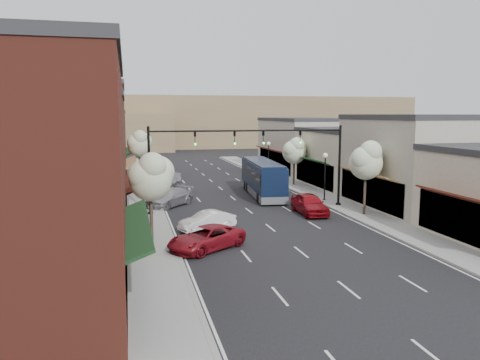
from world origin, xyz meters
TOP-DOWN VIEW (x-y plane):
  - ground at (0.00, 0.00)m, footprint 160.00×160.00m
  - sidewalk_left at (-8.40, 18.50)m, footprint 2.80×73.00m
  - sidewalk_right at (8.40, 18.50)m, footprint 2.80×73.00m
  - curb_left at (-7.00, 18.50)m, footprint 0.25×73.00m
  - curb_right at (7.00, 18.50)m, footprint 0.25×73.00m
  - bldg_left_near at (-14.24, -8.00)m, footprint 10.14×14.10m
  - bldg_left_midnear at (-14.23, 6.00)m, footprint 10.14×14.10m
  - bldg_left_midfar at (-14.24, 20.00)m, footprint 10.14×14.10m
  - bldg_left_far at (-14.22, 36.00)m, footprint 10.14×18.10m
  - bldg_right_midnear at (13.72, 6.00)m, footprint 9.14×12.10m
  - bldg_right_midfar at (13.70, 18.00)m, footprint 9.14×12.10m
  - bldg_right_far at (13.71, 32.00)m, footprint 9.14×16.10m
  - hill_far at (0.00, 90.00)m, footprint 120.00×30.00m
  - hill_near at (-25.00, 78.00)m, footprint 50.00×20.00m
  - signal_mast_right at (5.62, 8.00)m, footprint 8.22×0.46m
  - signal_mast_left at (-5.62, 8.00)m, footprint 8.22×0.46m
  - tree_right_near at (8.35, 3.94)m, footprint 2.85×2.65m
  - tree_right_far at (8.35, 19.94)m, footprint 2.85×2.65m
  - tree_left_near at (-8.25, -0.06)m, footprint 2.85×2.65m
  - tree_left_far at (-8.25, 25.94)m, footprint 2.85×2.65m
  - lamp_post_near at (7.80, 10.50)m, footprint 0.44×0.44m
  - lamp_post_far at (7.80, 28.00)m, footprint 0.44×0.44m
  - coach_bus at (3.11, 14.64)m, footprint 3.38×11.27m
  - red_hatchback at (4.39, 5.65)m, footprint 2.10×4.91m
  - parked_car_a at (-5.25, -2.17)m, footprint 5.41×4.70m
  - parked_car_b at (-4.44, 2.33)m, footprint 4.23×2.82m
  - parked_car_c at (-6.20, 11.49)m, footprint 5.03×5.32m
  - parked_car_d at (-6.20, 15.99)m, footprint 4.64×3.37m
  - parked_car_e at (-6.20, 24.73)m, footprint 5.07×3.39m

SIDE VIEW (x-z plane):
  - ground at x=0.00m, z-range 0.00..0.00m
  - curb_left at x=-7.00m, z-range -0.01..0.16m
  - curb_right at x=7.00m, z-range -0.01..0.16m
  - sidewalk_left at x=-8.40m, z-range 0.00..0.15m
  - sidewalk_right at x=8.40m, z-range 0.00..0.15m
  - parked_car_b at x=-4.44m, z-range 0.00..1.32m
  - parked_car_a at x=-5.25m, z-range 0.00..1.38m
  - parked_car_d at x=-6.20m, z-range 0.00..1.47m
  - parked_car_c at x=-6.20m, z-range 0.00..1.51m
  - parked_car_e at x=-6.20m, z-range 0.00..1.58m
  - red_hatchback at x=4.39m, z-range 0.00..1.65m
  - coach_bus at x=3.11m, z-range 0.08..3.47m
  - lamp_post_near at x=7.80m, z-range 0.79..5.23m
  - lamp_post_far at x=7.80m, z-range 0.79..5.23m
  - bldg_right_midfar at x=13.70m, z-range -0.03..6.37m
  - bldg_right_far at x=13.71m, z-range -0.04..7.36m
  - bldg_right_midnear at x=13.72m, z-range -0.04..7.86m
  - tree_right_far at x=8.35m, z-range 1.28..6.70m
  - hill_near at x=-25.00m, z-range 0.00..8.00m
  - bldg_left_far at x=-14.22m, z-range -0.04..8.36m
  - tree_left_near at x=-8.25m, z-range 1.38..7.07m
  - tree_right_near at x=8.35m, z-range 1.47..7.43m
  - tree_left_far at x=-8.25m, z-range 1.54..7.67m
  - signal_mast_right at x=5.62m, z-range 1.12..8.12m
  - signal_mast_left at x=-5.62m, z-range 1.12..8.12m
  - bldg_left_midnear at x=-14.23m, z-range -0.04..9.36m
  - bldg_left_near at x=-14.24m, z-range -0.05..10.35m
  - bldg_left_midfar at x=-14.24m, z-range -0.05..10.85m
  - hill_far at x=0.00m, z-range 0.00..12.00m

